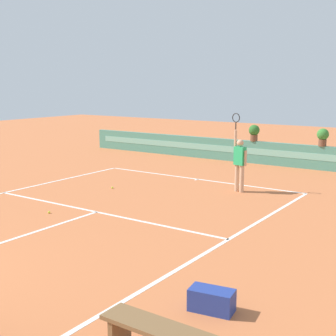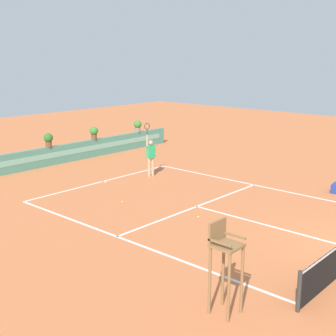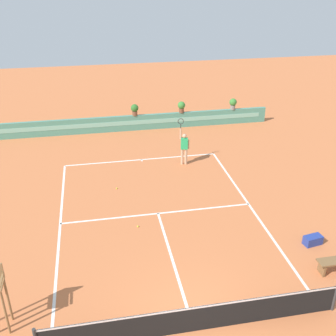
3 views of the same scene
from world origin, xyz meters
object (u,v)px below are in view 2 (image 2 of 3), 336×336
Objects in this scene: potted_plant_right at (94,132)px; potted_plant_far_right at (138,125)px; tennis_ball_near_baseline at (122,202)px; tennis_player at (151,155)px; tennis_ball_mid_court at (198,217)px; potted_plant_centre at (48,139)px; umpire_chair at (224,257)px.

potted_plant_right is 1.00× the size of potted_plant_far_right.
potted_plant_right is at bearing 57.33° from tennis_ball_near_baseline.
tennis_player is at bearing 28.56° from tennis_ball_near_baseline.
tennis_ball_mid_court is 13.35m from potted_plant_far_right.
potted_plant_centre is at bearing 180.00° from potted_plant_right.
tennis_player is (7.72, 9.66, -0.29)m from umpire_chair.
tennis_ball_mid_court is 0.09× the size of potted_plant_far_right.
umpire_chair is 2.96× the size of potted_plant_far_right.
tennis_ball_mid_court is (4.58, 4.29, -1.31)m from umpire_chair.
tennis_ball_mid_court is at bearing -111.23° from potted_plant_right.
tennis_ball_near_baseline is 7.85m from potted_plant_centre.
potted_plant_centre is (1.18, 10.83, 1.38)m from tennis_ball_mid_court.
tennis_ball_mid_court is at bearing -120.38° from tennis_player.
potted_plant_far_right is (3.47, 0.00, 0.00)m from potted_plant_right.
tennis_player reaches higher than potted_plant_centre.
potted_plant_right is (1.07, 5.47, 0.36)m from tennis_player.
tennis_ball_mid_court is 11.71m from potted_plant_right.
tennis_player is 6.30m from tennis_ball_mid_court.
potted_plant_right is (3.03, 0.00, 0.00)m from potted_plant_centre.
potted_plant_right is (8.78, 15.13, 0.07)m from umpire_chair.
potted_plant_far_right is (7.68, 10.83, 1.38)m from tennis_ball_mid_court.
potted_plant_right is at bearing 0.00° from potted_plant_centre.
potted_plant_far_right is at bearing 0.00° from potted_plant_right.
potted_plant_right is 3.47m from potted_plant_far_right.
potted_plant_right reaches higher than tennis_ball_near_baseline.
tennis_ball_mid_court is 0.09× the size of potted_plant_centre.
umpire_chair is at bearing -110.84° from potted_plant_centre.
tennis_ball_near_baseline is (3.97, 7.61, -1.31)m from umpire_chair.
tennis_ball_near_baseline is 0.09× the size of potted_plant_far_right.
potted_plant_centre and potted_plant_right have the same top height.
potted_plant_right reaches higher than tennis_ball_mid_court.
tennis_ball_near_baseline is at bearing -103.41° from potted_plant_centre.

